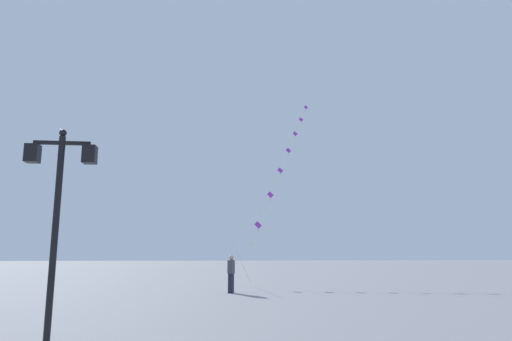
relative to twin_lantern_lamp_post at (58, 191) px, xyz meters
name	(u,v)px	position (x,y,z in m)	size (l,w,h in m)	color
ground_plane	(195,296)	(2.67, 10.03, -3.16)	(160.00, 160.00, 0.00)	gray
twin_lantern_lamp_post	(58,191)	(0.00, 0.00, 0.00)	(1.49, 0.28, 4.54)	black
kite_train	(284,161)	(8.85, 23.34, 5.62)	(8.61, 20.98, 16.67)	brown
kite_flyer	(231,273)	(4.29, 11.22, -2.26)	(0.37, 0.62, 1.71)	#1E1E2D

